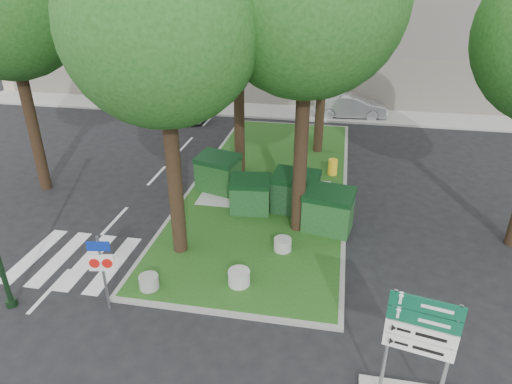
% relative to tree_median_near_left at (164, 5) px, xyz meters
% --- Properties ---
extents(ground, '(120.00, 120.00, 0.00)m').
position_rel_tree_median_near_left_xyz_m(ground, '(1.41, -2.56, -7.32)').
color(ground, black).
rests_on(ground, ground).
extents(median_island, '(6.00, 16.00, 0.12)m').
position_rel_tree_median_near_left_xyz_m(median_island, '(1.91, 5.44, -7.26)').
color(median_island, '#1D4614').
rests_on(median_island, ground).
extents(median_kerb, '(6.30, 16.30, 0.10)m').
position_rel_tree_median_near_left_xyz_m(median_kerb, '(1.91, 5.44, -7.27)').
color(median_kerb, gray).
rests_on(median_kerb, ground).
extents(building_sidewalk, '(42.00, 3.00, 0.12)m').
position_rel_tree_median_near_left_xyz_m(building_sidewalk, '(1.41, 15.94, -7.26)').
color(building_sidewalk, '#999993').
rests_on(building_sidewalk, ground).
extents(zebra_crossing, '(5.00, 3.00, 0.01)m').
position_rel_tree_median_near_left_xyz_m(zebra_crossing, '(-2.34, -1.06, -7.31)').
color(zebra_crossing, silver).
rests_on(zebra_crossing, ground).
extents(tree_median_near_left, '(5.20, 5.20, 10.53)m').
position_rel_tree_median_near_left_xyz_m(tree_median_near_left, '(0.00, 0.00, 0.00)').
color(tree_median_near_left, black).
rests_on(tree_median_near_left, ground).
extents(tree_median_mid, '(4.80, 4.80, 9.99)m').
position_rel_tree_median_near_left_xyz_m(tree_median_mid, '(0.50, 6.50, -0.34)').
color(tree_median_mid, black).
rests_on(tree_median_mid, ground).
extents(dumpster_a, '(1.89, 1.56, 1.51)m').
position_rel_tree_median_near_left_xyz_m(dumpster_a, '(-0.01, 4.37, -6.47)').
color(dumpster_a, '#0F3910').
rests_on(dumpster_a, median_island).
extents(dumpster_b, '(1.54, 1.15, 1.35)m').
position_rel_tree_median_near_left_xyz_m(dumpster_b, '(1.59, 2.86, -6.55)').
color(dumpster_b, '#124018').
rests_on(dumpster_b, median_island).
extents(dumpster_c, '(1.77, 1.34, 1.52)m').
position_rel_tree_median_near_left_xyz_m(dumpster_c, '(3.19, 3.21, -6.47)').
color(dumpster_c, black).
rests_on(dumpster_c, median_island).
extents(dumpster_d, '(1.80, 1.41, 1.51)m').
position_rel_tree_median_near_left_xyz_m(dumpster_d, '(4.41, 2.04, -6.47)').
color(dumpster_d, '#144317').
rests_on(dumpster_d, median_island).
extents(bollard_left, '(0.54, 0.54, 0.39)m').
position_rel_tree_median_near_left_xyz_m(bollard_left, '(-0.31, -2.06, -7.00)').
color(bollard_left, gray).
rests_on(bollard_left, median_island).
extents(bollard_right, '(0.56, 0.56, 0.40)m').
position_rel_tree_median_near_left_xyz_m(bollard_right, '(3.09, 0.51, -7.00)').
color(bollard_right, '#9A9A95').
rests_on(bollard_right, median_island).
extents(bollard_mid, '(0.62, 0.62, 0.44)m').
position_rel_tree_median_near_left_xyz_m(bollard_mid, '(2.12, -1.43, -6.98)').
color(bollard_mid, '#A8A7A2').
rests_on(bollard_mid, median_island).
extents(litter_bin, '(0.40, 0.40, 0.69)m').
position_rel_tree_median_near_left_xyz_m(litter_bin, '(4.42, 6.71, -6.85)').
color(litter_bin, yellow).
rests_on(litter_bin, median_island).
extents(traffic_sign_pole, '(0.67, 0.15, 2.24)m').
position_rel_tree_median_near_left_xyz_m(traffic_sign_pole, '(-1.09, -2.93, -5.88)').
color(traffic_sign_pole, slate).
rests_on(traffic_sign_pole, ground).
extents(directional_sign, '(1.31, 0.33, 2.66)m').
position_rel_tree_median_near_left_xyz_m(directional_sign, '(6.37, -4.56, -5.43)').
color(directional_sign, slate).
rests_on(directional_sign, sidewalk_corner).
extents(car_white, '(4.40, 1.83, 1.49)m').
position_rel_tree_median_near_left_xyz_m(car_white, '(-5.27, 12.94, -6.57)').
color(car_white, silver).
rests_on(car_white, ground).
extents(car_silver, '(4.39, 1.83, 1.41)m').
position_rel_tree_median_near_left_xyz_m(car_silver, '(5.12, 15.63, -6.61)').
color(car_silver, '#A1A3A9').
rests_on(car_silver, ground).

